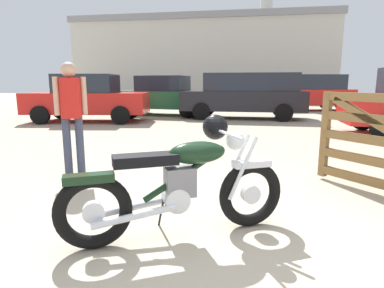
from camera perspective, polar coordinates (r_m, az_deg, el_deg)
The scene contains 8 objects.
ground_plane at distance 3.01m, azimuth 4.03°, elevation -16.27°, with size 80.00×80.00×0.00m, color tan.
vintage_motorcycle at distance 2.91m, azimuth -1.62°, elevation -6.76°, with size 1.96×1.04×1.07m.
bystander at distance 5.10m, azimuth -20.47°, elevation 6.10°, with size 0.42×0.30×1.66m.
red_hatchback_near at distance 12.92m, azimuth 9.40°, elevation 8.62°, with size 4.84×2.28×1.74m.
dark_sedan_left at distance 14.22m, azimuth -5.07°, elevation 8.47°, with size 4.46×2.54×1.67m.
white_estate_far at distance 17.67m, azimuth 20.50°, elevation 8.53°, with size 4.14×2.37×1.78m.
silver_sedan_mid at distance 12.28m, azimuth -17.83°, elevation 7.68°, with size 4.32×2.18×1.67m.
industrial_building at distance 31.46m, azimuth 2.46°, elevation 14.50°, with size 22.56×11.69×15.68m.
Camera 1 is at (0.05, -2.69, 1.36)m, focal length 30.38 mm.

